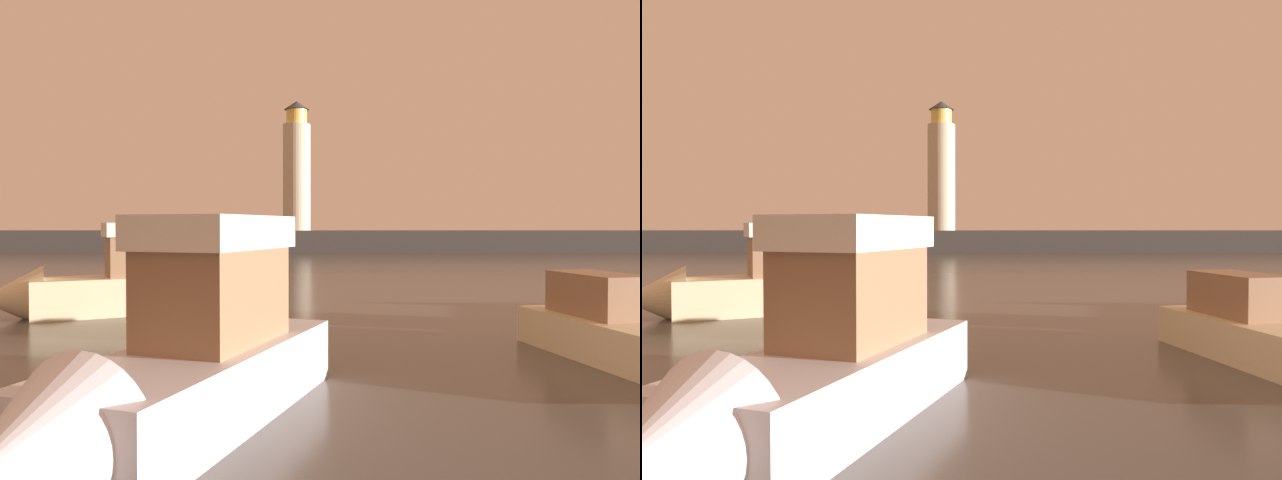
{
  "view_description": "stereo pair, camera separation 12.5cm",
  "coord_description": "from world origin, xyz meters",
  "views": [
    {
      "loc": [
        1.24,
        -2.67,
        2.92
      ],
      "look_at": [
        1.05,
        16.94,
        2.45
      ],
      "focal_mm": 33.35,
      "sensor_mm": 36.0,
      "label": 1
    },
    {
      "loc": [
        1.36,
        -2.66,
        2.92
      ],
      "look_at": [
        1.05,
        16.94,
        2.45
      ],
      "focal_mm": 33.35,
      "sensor_mm": 36.0,
      "label": 2
    }
  ],
  "objects": [
    {
      "name": "ground_plane",
      "position": [
        0.0,
        31.59,
        0.0
      ],
      "size": [
        220.0,
        220.0,
        0.0
      ],
      "primitive_type": "plane",
      "color": "#4C4742"
    },
    {
      "name": "breakwater",
      "position": [
        0.0,
        63.19,
        1.2
      ],
      "size": [
        75.54,
        4.3,
        2.39
      ],
      "primitive_type": "cube",
      "color": "#423F3D",
      "rests_on": "ground_plane"
    },
    {
      "name": "lighthouse",
      "position": [
        -1.97,
        63.19,
        9.16
      ],
      "size": [
        3.06,
        3.06,
        14.29
      ],
      "color": "beige",
      "rests_on": "breakwater"
    },
    {
      "name": "motorboat_0",
      "position": [
        -6.16,
        16.77,
        1.01
      ],
      "size": [
        7.23,
        4.93,
        3.32
      ],
      "color": "beige",
      "rests_on": "ground_plane"
    },
    {
      "name": "motorboat_2",
      "position": [
        -0.84,
        5.49,
        1.0
      ],
      "size": [
        4.18,
        7.59,
        3.43
      ],
      "color": "silver",
      "rests_on": "ground_plane"
    }
  ]
}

